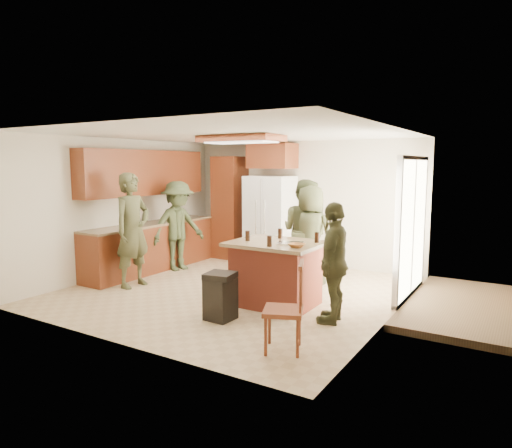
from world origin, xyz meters
The scene contains 12 objects.
person_front_left centered at (-1.62, -0.62, 0.95)m, with size 0.69×0.51×1.90m, color #3B3C23.
person_behind_left centered at (0.69, 1.14, 0.89)m, with size 0.87×0.53×1.78m, color #3B4126.
person_behind_right centered at (0.86, 1.01, 0.85)m, with size 0.83×0.54×1.69m, color #333720.
person_side_right centered at (1.90, -0.53, 0.78)m, with size 0.92×0.47×1.57m, color #434427.
person_counter centered at (-1.78, 0.69, 0.86)m, with size 1.11×0.51×1.72m, color #353E24.
left_cabinetry centered at (-2.24, 0.40, 0.96)m, with size 0.64×3.00×2.30m.
back_wall_units centered at (-1.33, 2.20, 1.38)m, with size 1.80×0.60×2.45m.
refrigerator centered at (-0.55, 2.12, 0.90)m, with size 0.90×0.76×1.80m.
kitchen_island centered at (0.91, -0.28, 0.47)m, with size 1.28×1.03×0.93m.
island_items centered at (1.14, -0.38, 0.97)m, with size 0.99×0.74×0.15m.
trash_bin centered at (0.60, -1.22, 0.32)m, with size 0.41×0.41×0.63m.
spindle_chair centered at (1.80, -1.69, 0.45)m, with size 0.55×0.55×0.99m.
Camera 1 is at (4.02, -5.95, 2.04)m, focal length 32.00 mm.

